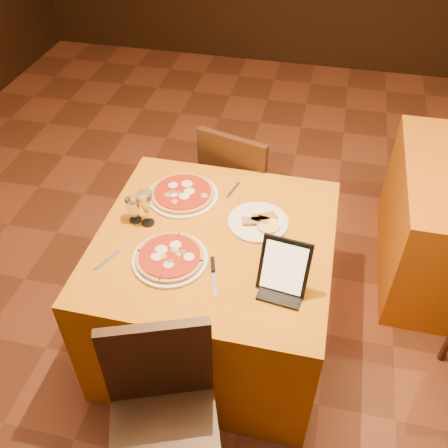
% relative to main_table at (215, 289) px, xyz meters
% --- Properties ---
extents(floor, '(6.00, 7.00, 0.01)m').
position_rel_main_table_xyz_m(floor, '(0.23, 0.12, -0.38)').
color(floor, '#5E2D19').
rests_on(floor, ground).
extents(main_table, '(1.10, 1.10, 0.75)m').
position_rel_main_table_xyz_m(main_table, '(0.00, 0.00, 0.00)').
color(main_table, '#BF6B0C').
rests_on(main_table, floor).
extents(chair_main_near, '(0.60, 0.60, 0.91)m').
position_rel_main_table_xyz_m(chair_main_near, '(0.00, -0.83, 0.08)').
color(chair_main_near, black).
rests_on(chair_main_near, floor).
extents(chair_main_far, '(0.49, 0.49, 0.91)m').
position_rel_main_table_xyz_m(chair_main_far, '(0.00, 0.80, 0.08)').
color(chair_main_far, black).
rests_on(chair_main_far, floor).
extents(pizza_near, '(0.34, 0.34, 0.03)m').
position_rel_main_table_xyz_m(pizza_near, '(-0.16, -0.19, 0.39)').
color(pizza_near, white).
rests_on(pizza_near, main_table).
extents(pizza_far, '(0.36, 0.36, 0.03)m').
position_rel_main_table_xyz_m(pizza_far, '(-0.23, 0.25, 0.39)').
color(pizza_far, white).
rests_on(pizza_far, main_table).
extents(cutlet_dish, '(0.29, 0.29, 0.03)m').
position_rel_main_table_xyz_m(cutlet_dish, '(0.18, 0.14, 0.39)').
color(cutlet_dish, white).
rests_on(cutlet_dish, main_table).
extents(wine_glass, '(0.10, 0.10, 0.19)m').
position_rel_main_table_xyz_m(wine_glass, '(-0.33, 0.02, 0.47)').
color(wine_glass, '#ECED86').
rests_on(wine_glass, main_table).
extents(water_glass, '(0.09, 0.09, 0.13)m').
position_rel_main_table_xyz_m(water_glass, '(-0.40, 0.03, 0.44)').
color(water_glass, white).
rests_on(water_glass, main_table).
extents(tablet, '(0.22, 0.12, 0.24)m').
position_rel_main_table_xyz_m(tablet, '(0.35, -0.23, 0.49)').
color(tablet, black).
rests_on(tablet, main_table).
extents(knife, '(0.07, 0.18, 0.01)m').
position_rel_main_table_xyz_m(knife, '(0.06, -0.26, 0.38)').
color(knife, silver).
rests_on(knife, main_table).
extents(fork_near, '(0.08, 0.14, 0.01)m').
position_rel_main_table_xyz_m(fork_near, '(-0.43, -0.25, 0.38)').
color(fork_near, '#B9B9C0').
rests_on(fork_near, main_table).
extents(fork_far, '(0.05, 0.14, 0.01)m').
position_rel_main_table_xyz_m(fork_far, '(0.01, 0.36, 0.38)').
color(fork_far, silver).
rests_on(fork_far, main_table).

